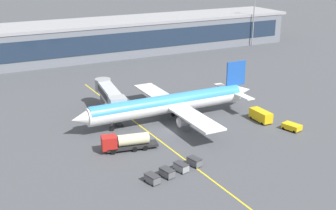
{
  "coord_description": "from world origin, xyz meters",
  "views": [
    {
      "loc": [
        -40.32,
        -76.55,
        36.03
      ],
      "look_at": [
        1.06,
        3.57,
        4.5
      ],
      "focal_mm": 46.89,
      "sensor_mm": 36.0,
      "label": 1
    }
  ],
  "objects_px": {
    "main_airliner": "(169,104)",
    "pushback_tug": "(291,126)",
    "fuel_tanker": "(126,142)",
    "baggage_cart_2": "(181,167)",
    "baggage_cart_3": "(194,162)",
    "baggage_cart_1": "(167,173)",
    "baggage_cart_0": "(152,179)",
    "lavatory_truck": "(260,115)"
  },
  "relations": [
    {
      "from": "main_airliner",
      "to": "pushback_tug",
      "type": "bearing_deg",
      "value": -39.75
    },
    {
      "from": "main_airliner",
      "to": "fuel_tanker",
      "type": "distance_m",
      "value": 18.03
    },
    {
      "from": "baggage_cart_2",
      "to": "baggage_cart_3",
      "type": "bearing_deg",
      "value": 12.91
    },
    {
      "from": "fuel_tanker",
      "to": "baggage_cart_1",
      "type": "xyz_separation_m",
      "value": [
        2.16,
        -13.03,
        -0.96
      ]
    },
    {
      "from": "fuel_tanker",
      "to": "pushback_tug",
      "type": "height_order",
      "value": "fuel_tanker"
    },
    {
      "from": "baggage_cart_0",
      "to": "baggage_cart_3",
      "type": "bearing_deg",
      "value": 12.91
    },
    {
      "from": "baggage_cart_2",
      "to": "baggage_cart_3",
      "type": "relative_size",
      "value": 1.0
    },
    {
      "from": "baggage_cart_0",
      "to": "baggage_cart_3",
      "type": "height_order",
      "value": "same"
    },
    {
      "from": "lavatory_truck",
      "to": "baggage_cart_1",
      "type": "bearing_deg",
      "value": -156.13
    },
    {
      "from": "baggage_cart_2",
      "to": "main_airliner",
      "type": "bearing_deg",
      "value": 67.4
    },
    {
      "from": "pushback_tug",
      "to": "baggage_cart_1",
      "type": "relative_size",
      "value": 1.45
    },
    {
      "from": "pushback_tug",
      "to": "baggage_cart_1",
      "type": "distance_m",
      "value": 33.65
    },
    {
      "from": "fuel_tanker",
      "to": "lavatory_truck",
      "type": "distance_m",
      "value": 32.73
    },
    {
      "from": "fuel_tanker",
      "to": "pushback_tug",
      "type": "relative_size",
      "value": 2.6
    },
    {
      "from": "main_airliner",
      "to": "baggage_cart_3",
      "type": "xyz_separation_m",
      "value": [
        -6.27,
        -21.84,
        -3.2
      ]
    },
    {
      "from": "lavatory_truck",
      "to": "baggage_cart_3",
      "type": "xyz_separation_m",
      "value": [
        -24.32,
        -12.1,
        -0.64
      ]
    },
    {
      "from": "baggage_cart_1",
      "to": "baggage_cart_3",
      "type": "height_order",
      "value": "same"
    },
    {
      "from": "lavatory_truck",
      "to": "baggage_cart_2",
      "type": "height_order",
      "value": "lavatory_truck"
    },
    {
      "from": "baggage_cart_0",
      "to": "baggage_cart_3",
      "type": "distance_m",
      "value": 9.6
    },
    {
      "from": "pushback_tug",
      "to": "baggage_cart_3",
      "type": "bearing_deg",
      "value": -169.99
    },
    {
      "from": "baggage_cart_0",
      "to": "baggage_cart_2",
      "type": "xyz_separation_m",
      "value": [
        6.24,
        1.43,
        0.0
      ]
    },
    {
      "from": "fuel_tanker",
      "to": "baggage_cart_3",
      "type": "relative_size",
      "value": 3.78
    },
    {
      "from": "baggage_cart_0",
      "to": "baggage_cart_1",
      "type": "bearing_deg",
      "value": 12.91
    },
    {
      "from": "lavatory_truck",
      "to": "baggage_cart_2",
      "type": "xyz_separation_m",
      "value": [
        -27.44,
        -12.81,
        -0.64
      ]
    },
    {
      "from": "baggage_cart_3",
      "to": "baggage_cart_2",
      "type": "bearing_deg",
      "value": -167.09
    },
    {
      "from": "main_airliner",
      "to": "baggage_cart_3",
      "type": "relative_size",
      "value": 15.2
    },
    {
      "from": "baggage_cart_3",
      "to": "fuel_tanker",
      "type": "bearing_deg",
      "value": 125.92
    },
    {
      "from": "lavatory_truck",
      "to": "baggage_cart_0",
      "type": "height_order",
      "value": "lavatory_truck"
    },
    {
      "from": "baggage_cart_3",
      "to": "pushback_tug",
      "type": "bearing_deg",
      "value": 10.01
    },
    {
      "from": "pushback_tug",
      "to": "lavatory_truck",
      "type": "relative_size",
      "value": 0.73
    },
    {
      "from": "pushback_tug",
      "to": "baggage_cart_1",
      "type": "xyz_separation_m",
      "value": [
        -33.08,
        -6.17,
        -0.07
      ]
    },
    {
      "from": "baggage_cart_0",
      "to": "baggage_cart_2",
      "type": "distance_m",
      "value": 6.4
    },
    {
      "from": "pushback_tug",
      "to": "baggage_cart_3",
      "type": "distance_m",
      "value": 27.25
    },
    {
      "from": "baggage_cart_2",
      "to": "fuel_tanker",
      "type": "bearing_deg",
      "value": 113.23
    },
    {
      "from": "fuel_tanker",
      "to": "baggage_cart_1",
      "type": "bearing_deg",
      "value": -80.57
    },
    {
      "from": "baggage_cart_0",
      "to": "baggage_cart_1",
      "type": "distance_m",
      "value": 3.2
    },
    {
      "from": "lavatory_truck",
      "to": "fuel_tanker",
      "type": "bearing_deg",
      "value": -179.13
    },
    {
      "from": "baggage_cart_1",
      "to": "baggage_cart_2",
      "type": "height_order",
      "value": "same"
    },
    {
      "from": "baggage_cart_1",
      "to": "baggage_cart_3",
      "type": "bearing_deg",
      "value": 12.91
    },
    {
      "from": "fuel_tanker",
      "to": "baggage_cart_0",
      "type": "bearing_deg",
      "value": -93.97
    },
    {
      "from": "main_airliner",
      "to": "baggage_cart_3",
      "type": "height_order",
      "value": "main_airliner"
    },
    {
      "from": "lavatory_truck",
      "to": "pushback_tug",
      "type": "bearing_deg",
      "value": -71.12
    }
  ]
}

